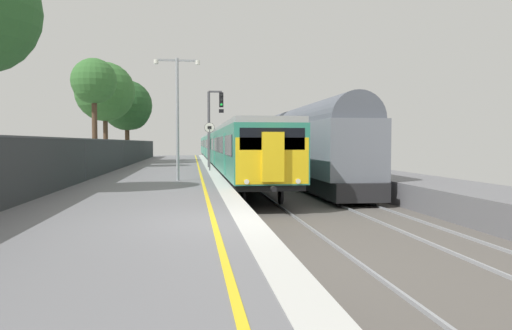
{
  "coord_description": "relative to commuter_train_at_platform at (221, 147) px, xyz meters",
  "views": [
    {
      "loc": [
        -0.8,
        -10.42,
        1.68
      ],
      "look_at": [
        1.55,
        7.49,
        0.86
      ],
      "focal_mm": 34.3,
      "sensor_mm": 36.0,
      "label": 1
    }
  ],
  "objects": [
    {
      "name": "background_tree_left",
      "position": [
        -9.35,
        -15.88,
        4.34
      ],
      "size": [
        2.98,
        2.98,
        7.26
      ],
      "color": "#473323",
      "rests_on": "ground"
    },
    {
      "name": "speed_limit_sign",
      "position": [
        -1.85,
        -20.13,
        0.56
      ],
      "size": [
        0.59,
        0.08,
        2.88
      ],
      "color": "#59595B",
      "rests_on": "ground"
    },
    {
      "name": "ground",
      "position": [
        0.54,
        -39.05,
        -1.88
      ],
      "size": [
        17.4,
        110.0,
        1.21
      ],
      "color": "slate"
    },
    {
      "name": "freight_train_adjacent_track",
      "position": [
        4.0,
        -16.66,
        0.37
      ],
      "size": [
        2.6,
        27.74,
        4.81
      ],
      "color": "#232326",
      "rests_on": "ground"
    },
    {
      "name": "commuter_train_at_platform",
      "position": [
        0.0,
        0.0,
        0.0
      ],
      "size": [
        2.83,
        64.51,
        3.81
      ],
      "color": "#2D846B",
      "rests_on": "ground"
    },
    {
      "name": "platform_lamp_mid",
      "position": [
        -3.52,
        -27.61,
        1.93
      ],
      "size": [
        2.0,
        0.2,
        5.39
      ],
      "color": "#93999E",
      "rests_on": "ground"
    },
    {
      "name": "signal_gantry",
      "position": [
        -1.48,
        -16.11,
        1.97
      ],
      "size": [
        1.1,
        0.24,
        5.2
      ],
      "color": "#47474C",
      "rests_on": "ground"
    },
    {
      "name": "background_tree_right",
      "position": [
        -9.62,
        -10.08,
        4.27
      ],
      "size": [
        4.6,
        4.6,
        7.95
      ],
      "color": "#473323",
      "rests_on": "ground"
    },
    {
      "name": "background_tree_back",
      "position": [
        -8.5,
        -4.75,
        3.56
      ],
      "size": [
        4.45,
        4.45,
        7.22
      ],
      "color": "#473323",
      "rests_on": "ground"
    }
  ]
}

